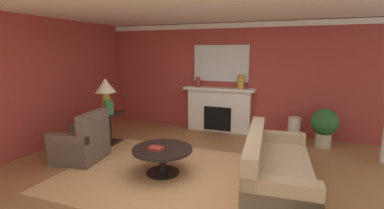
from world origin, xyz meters
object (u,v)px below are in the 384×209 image
(armchair_near_window, at_px, (82,145))
(mantel_mirror, at_px, (221,63))
(vase_on_side_table, at_px, (109,107))
(table_lamp, at_px, (106,89))
(side_table, at_px, (108,126))
(fireplace, at_px, (219,111))
(vase_mantel_right, at_px, (241,82))
(vase_tall_corner, at_px, (294,130))
(potted_plant, at_px, (324,125))
(sofa, at_px, (275,171))
(vase_mantel_left, at_px, (198,82))
(coffee_table, at_px, (162,155))

(armchair_near_window, bearing_deg, mantel_mirror, 57.44)
(vase_on_side_table, bearing_deg, table_lamp, 141.34)
(vase_on_side_table, bearing_deg, side_table, 141.34)
(fireplace, distance_m, vase_mantel_right, 0.94)
(table_lamp, relative_size, vase_tall_corner, 1.30)
(armchair_near_window, relative_size, vase_tall_corner, 1.65)
(armchair_near_window, bearing_deg, potted_plant, 29.55)
(fireplace, bearing_deg, armchair_near_window, -123.67)
(vase_tall_corner, distance_m, potted_plant, 0.64)
(vase_on_side_table, bearing_deg, vase_mantel_right, 37.73)
(table_lamp, distance_m, potted_plant, 4.75)
(vase_on_side_table, height_order, vase_mantel_right, vase_mantel_right)
(side_table, xyz_separation_m, vase_tall_corner, (3.86, 1.52, -0.11))
(sofa, distance_m, vase_on_side_table, 3.61)
(armchair_near_window, xyz_separation_m, vase_mantel_left, (1.32, 2.76, 0.95))
(mantel_mirror, xyz_separation_m, side_table, (-2.04, -1.94, -1.33))
(vase_tall_corner, relative_size, potted_plant, 0.69)
(table_lamp, bearing_deg, vase_tall_corner, 21.44)
(sofa, xyz_separation_m, armchair_near_window, (-3.47, -0.12, 0.01))
(mantel_mirror, height_order, vase_tall_corner, mantel_mirror)
(potted_plant, bearing_deg, side_table, -162.10)
(armchair_near_window, height_order, vase_tall_corner, armchair_near_window)
(coffee_table, height_order, vase_mantel_left, vase_mantel_left)
(mantel_mirror, distance_m, coffee_table, 3.23)
(vase_on_side_table, xyz_separation_m, vase_mantel_right, (2.44, 1.89, 0.44))
(sofa, relative_size, vase_mantel_left, 8.33)
(armchair_near_window, xyz_separation_m, potted_plant, (4.30, 2.44, 0.19))
(potted_plant, bearing_deg, vase_tall_corner, 172.85)
(side_table, relative_size, vase_mantel_left, 2.69)
(side_table, bearing_deg, table_lamp, 0.00)
(mantel_mirror, xyz_separation_m, coffee_table, (-0.20, -2.91, -1.39))
(vase_mantel_right, bearing_deg, table_lamp, -145.68)
(fireplace, xyz_separation_m, mantel_mirror, (0.00, 0.12, 1.19))
(fireplace, distance_m, table_lamp, 2.82)
(side_table, bearing_deg, vase_mantel_left, 49.88)
(coffee_table, relative_size, vase_mantel_right, 2.93)
(fireplace, height_order, mantel_mirror, mantel_mirror)
(table_lamp, xyz_separation_m, vase_mantel_right, (2.59, 1.77, 0.07))
(potted_plant, bearing_deg, table_lamp, -162.10)
(mantel_mirror, height_order, armchair_near_window, mantel_mirror)
(sofa, height_order, side_table, sofa)
(coffee_table, bearing_deg, armchair_near_window, -179.26)
(table_lamp, height_order, vase_mantel_right, vase_mantel_right)
(fireplace, xyz_separation_m, potted_plant, (2.43, -0.37, -0.04))
(armchair_near_window, bearing_deg, vase_mantel_left, 64.42)
(sofa, bearing_deg, potted_plant, 70.32)
(armchair_near_window, bearing_deg, coffee_table, 0.74)
(vase_tall_corner, relative_size, vase_mantel_right, 1.69)
(vase_tall_corner, distance_m, vase_mantel_right, 1.64)
(vase_on_side_table, xyz_separation_m, potted_plant, (4.31, 1.56, -0.36))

